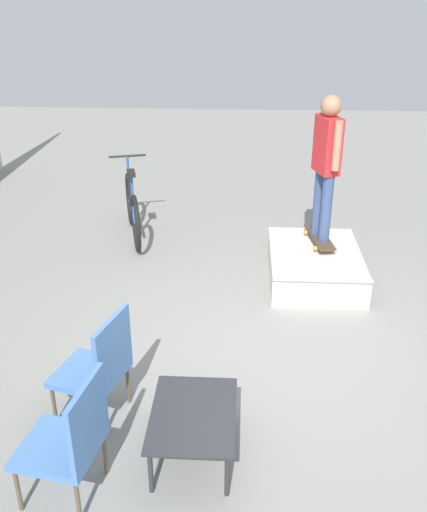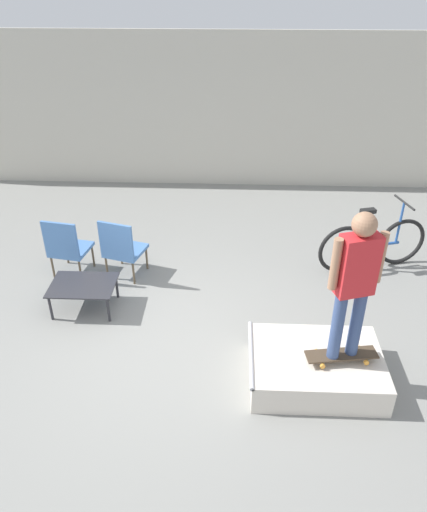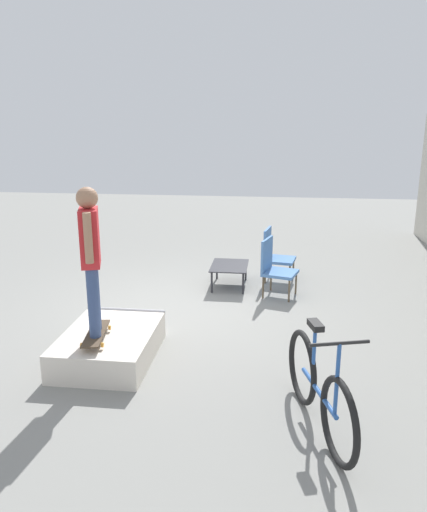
# 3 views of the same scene
# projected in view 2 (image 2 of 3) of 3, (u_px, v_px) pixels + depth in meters

# --- Properties ---
(ground_plane) EXTENTS (24.00, 24.00, 0.00)m
(ground_plane) POSITION_uv_depth(u_px,v_px,m) (167.00, 344.00, 6.23)
(ground_plane) COLOR gray
(house_wall_back) EXTENTS (12.00, 0.06, 3.00)m
(house_wall_back) POSITION_uv_depth(u_px,v_px,m) (195.00, 112.00, 9.78)
(house_wall_back) COLOR beige
(house_wall_back) RESTS_ON ground_plane
(skate_ramp_box) EXTENTS (1.49, 1.08, 0.38)m
(skate_ramp_box) POSITION_uv_depth(u_px,v_px,m) (315.00, 367.00, 5.62)
(skate_ramp_box) COLOR silver
(skate_ramp_box) RESTS_ON ground_plane
(skateboard_on_ramp) EXTENTS (0.80, 0.34, 0.07)m
(skateboard_on_ramp) POSITION_uv_depth(u_px,v_px,m) (341.00, 355.00, 5.42)
(skateboard_on_ramp) COLOR #473828
(skateboard_on_ramp) RESTS_ON skate_ramp_box
(person_skater) EXTENTS (0.55, 0.30, 1.71)m
(person_skater) POSITION_uv_depth(u_px,v_px,m) (355.00, 277.00, 4.89)
(person_skater) COLOR #384C7A
(person_skater) RESTS_ON skateboard_on_ramp
(coffee_table) EXTENTS (0.87, 0.63, 0.39)m
(coffee_table) POSITION_uv_depth(u_px,v_px,m) (83.00, 287.00, 6.67)
(coffee_table) COLOR #2D2D33
(coffee_table) RESTS_ON ground_plane
(patio_chair_left) EXTENTS (0.60, 0.60, 0.97)m
(patio_chair_left) POSITION_uv_depth(u_px,v_px,m) (67.00, 246.00, 7.27)
(patio_chair_left) COLOR brown
(patio_chair_left) RESTS_ON ground_plane
(patio_chair_right) EXTENTS (0.65, 0.65, 0.97)m
(patio_chair_right) POSITION_uv_depth(u_px,v_px,m) (122.00, 247.00, 7.24)
(patio_chair_right) COLOR brown
(patio_chair_right) RESTS_ON ground_plane
(bicycle) EXTENTS (1.70, 0.63, 1.08)m
(bicycle) POSITION_uv_depth(u_px,v_px,m) (373.00, 244.00, 7.53)
(bicycle) COLOR black
(bicycle) RESTS_ON ground_plane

